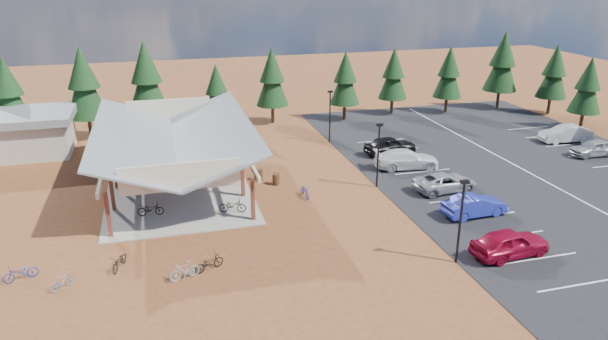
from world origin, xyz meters
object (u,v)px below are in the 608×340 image
at_px(lamp_post_0, 461,216).
at_px(car_1, 475,206).
at_px(bike_7, 191,154).
at_px(bike_14, 305,191).
at_px(bike_5, 188,179).
at_px(car_9, 565,134).
at_px(outbuilding, 11,134).
at_px(lamp_post_1, 378,151).
at_px(bike_pavilion, 174,137).
at_px(bike_6, 194,165).
at_px(trash_bin_1, 259,175).
at_px(car_2, 445,182).
at_px(trash_bin_0, 276,179).
at_px(lamp_post_2, 330,113).
at_px(bike_1, 142,181).
at_px(bike_13, 184,271).
at_px(car_8, 594,148).
at_px(bike_12, 209,263).
at_px(car_3, 406,159).
at_px(bike_4, 233,206).
at_px(bike_8, 120,261).
at_px(car_0, 510,243).
at_px(bike_3, 140,158).
at_px(bike_9, 63,281).
at_px(bike_2, 131,167).
at_px(car_4, 390,145).
at_px(bike_10, 20,273).
at_px(bike_0, 151,209).

xyz_separation_m(lamp_post_0, car_1, (4.42, 5.27, -2.19)).
xyz_separation_m(bike_7, bike_14, (7.61, -10.73, -0.07)).
bearing_deg(bike_5, car_9, -103.95).
xyz_separation_m(outbuilding, lamp_post_1, (29.00, -16.00, 0.95)).
height_order(bike_pavilion, bike_6, bike_pavilion).
bearing_deg(trash_bin_1, car_2, -24.40).
height_order(lamp_post_0, trash_bin_0, lamp_post_0).
bearing_deg(lamp_post_2, bike_1, -156.85).
bearing_deg(bike_7, bike_13, 157.75).
xyz_separation_m(outbuilding, car_1, (33.42, -22.73, -1.24)).
bearing_deg(car_2, car_8, -82.20).
distance_m(bike_12, car_3, 21.83).
height_order(bike_13, car_9, car_9).
height_order(bike_4, bike_8, bike_4).
xyz_separation_m(bike_4, bike_14, (5.68, 1.53, -0.13)).
bearing_deg(lamp_post_1, car_0, -74.40).
xyz_separation_m(outbuilding, lamp_post_0, (29.00, -28.00, 0.95)).
height_order(bike_1, bike_4, bike_1).
height_order(lamp_post_2, car_9, lamp_post_2).
distance_m(bike_pavilion, car_2, 21.19).
relative_size(bike_3, bike_4, 0.97).
bearing_deg(bike_14, car_0, -53.44).
height_order(lamp_post_0, car_0, lamp_post_0).
distance_m(lamp_post_2, bike_8, 27.29).
relative_size(trash_bin_0, bike_14, 0.50).
distance_m(lamp_post_0, car_2, 11.14).
height_order(bike_3, car_2, car_2).
height_order(trash_bin_0, car_3, car_3).
height_order(bike_9, car_8, car_8).
xyz_separation_m(bike_pavilion, trash_bin_0, (7.52, -2.46, -3.37)).
height_order(bike_pavilion, bike_2, bike_pavilion).
xyz_separation_m(car_2, car_9, (17.56, 8.00, 0.13)).
bearing_deg(bike_2, trash_bin_1, -128.38).
bearing_deg(bike_8, bike_3, 108.13).
bearing_deg(trash_bin_0, bike_pavilion, 161.91).
bearing_deg(outbuilding, lamp_post_1, -28.89).
xyz_separation_m(bike_4, bike_8, (-7.28, -5.68, -0.13)).
height_order(bike_pavilion, car_4, bike_pavilion).
xyz_separation_m(bike_7, bike_13, (-1.86, -20.04, -0.02)).
relative_size(bike_pavilion, car_1, 4.26).
bearing_deg(bike_10, bike_5, 120.58).
height_order(bike_3, bike_10, bike_3).
distance_m(lamp_post_0, lamp_post_2, 24.00).
xyz_separation_m(bike_5, bike_13, (-1.14, -13.70, -0.10)).
bearing_deg(bike_0, outbuilding, 40.73).
relative_size(bike_6, bike_9, 1.14).
xyz_separation_m(bike_8, bike_13, (3.49, -2.10, 0.06)).
bearing_deg(bike_14, bike_0, -178.81).
bearing_deg(car_9, bike_1, -81.60).
relative_size(bike_8, bike_14, 0.98).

